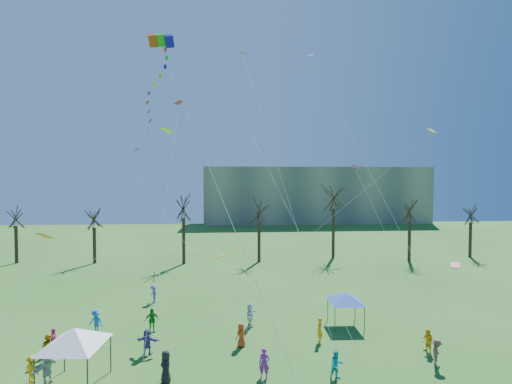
{
  "coord_description": "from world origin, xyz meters",
  "views": [
    {
      "loc": [
        -1.08,
        -14.92,
        11.7
      ],
      "look_at": [
        0.32,
        5.0,
        11.0
      ],
      "focal_mm": 25.0,
      "sensor_mm": 36.0,
      "label": 1
    }
  ],
  "objects": [
    {
      "name": "distant_building",
      "position": [
        22.0,
        82.0,
        7.5
      ],
      "size": [
        60.0,
        14.0,
        15.0
      ],
      "primitive_type": "cube",
      "color": "gray",
      "rests_on": "ground"
    },
    {
      "name": "festival_crowd",
      "position": [
        -3.29,
        7.76,
        0.87
      ],
      "size": [
        25.93,
        20.08,
        1.86
      ],
      "color": "red",
      "rests_on": "ground"
    },
    {
      "name": "canopy_tent_white",
      "position": [
        -9.96,
        5.62,
        2.79
      ],
      "size": [
        4.37,
        4.37,
        3.29
      ],
      "color": "#3F3F44",
      "rests_on": "ground"
    },
    {
      "name": "big_box_kite",
      "position": [
        -5.24,
        5.61,
        16.15
      ],
      "size": [
        4.62,
        5.36,
        21.15
      ],
      "color": "#C33B0D",
      "rests_on": "ground"
    },
    {
      "name": "small_kites_aloft",
      "position": [
        -0.26,
        11.23,
        13.75
      ],
      "size": [
        29.79,
        17.98,
        34.6
      ],
      "color": "orange",
      "rests_on": "ground"
    },
    {
      "name": "canopy_tent_blue",
      "position": [
        8.07,
        12.75,
        2.26
      ],
      "size": [
        3.55,
        3.55,
        2.67
      ],
      "color": "#3F3F44",
      "rests_on": "ground"
    },
    {
      "name": "bare_tree_row",
      "position": [
        4.84,
        35.79,
        6.89
      ],
      "size": [
        70.58,
        8.55,
        11.61
      ],
      "color": "black",
      "rests_on": "ground"
    }
  ]
}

